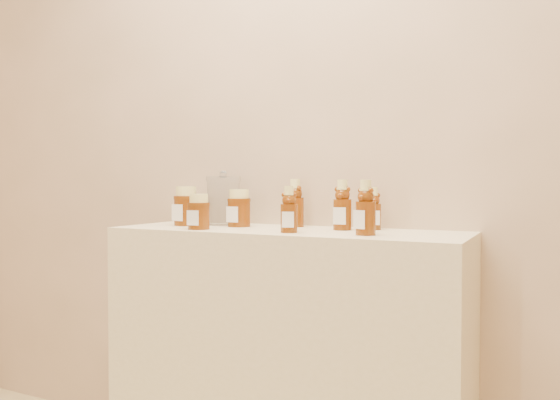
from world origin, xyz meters
The scene contains 11 objects.
wall_back centered at (0.00, 1.75, 1.35)m, with size 3.50×0.02×2.70m, color tan.
display_table centered at (0.00, 1.55, 0.45)m, with size 1.20×0.40×0.90m, color beige.
bear_bottle_back_left centered at (-0.02, 1.68, 1.00)m, with size 0.07×0.07×0.19m, color #582506, non-canonical shape.
bear_bottle_back_mid centered at (0.18, 1.62, 0.99)m, with size 0.06×0.06×0.19m, color #582506, non-canonical shape.
bear_bottle_back_right centered at (0.27, 1.68, 0.98)m, with size 0.06×0.06×0.16m, color #582506, non-canonical shape.
bear_bottle_front_left centered at (0.06, 1.45, 0.98)m, with size 0.06×0.06×0.17m, color #582506, non-canonical shape.
bear_bottle_front_right centered at (0.31, 1.48, 0.99)m, with size 0.06×0.06×0.19m, color #582506, non-canonical shape.
honey_jar_left centered at (-0.41, 1.55, 0.97)m, with size 0.09×0.09×0.14m, color #582506, non-canonical shape.
honey_jar_back centered at (-0.20, 1.59, 0.97)m, with size 0.09×0.09×0.13m, color #582506, non-canonical shape.
honey_jar_front centered at (-0.26, 1.43, 0.96)m, with size 0.08×0.08×0.12m, color #582506, non-canonical shape.
glass_canister centered at (-0.31, 1.65, 1.00)m, with size 0.13×0.13×0.20m, color white, non-canonical shape.
Camera 1 is at (0.81, -0.09, 1.05)m, focal length 35.00 mm.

